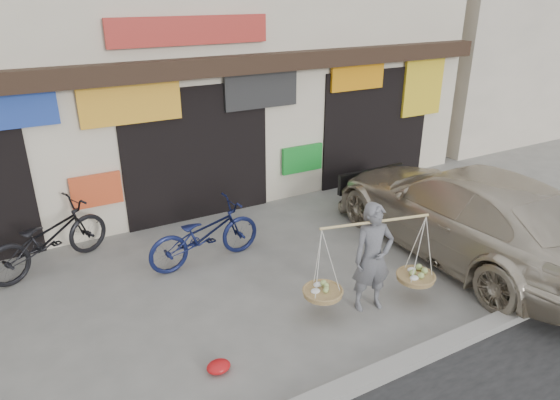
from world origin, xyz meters
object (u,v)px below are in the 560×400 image
street_vendor (372,261)px  suv (464,211)px  bike_0 (48,238)px  bike_2 (205,234)px

street_vendor → suv: bearing=26.0°
bike_0 → suv: (6.50, -2.95, 0.23)m
suv → street_vendor: bearing=13.2°
street_vendor → suv: (2.50, 0.58, 0.02)m
street_vendor → bike_2: size_ratio=0.99×
street_vendor → suv: 2.56m
bike_2 → suv: bearing=-118.9°
street_vendor → bike_2: bearing=136.9°
bike_0 → bike_2: size_ratio=1.05×
bike_0 → suv: bearing=-137.8°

